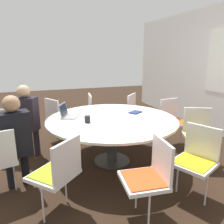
# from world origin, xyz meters

# --- Properties ---
(ground_plane) EXTENTS (16.00, 16.00, 0.00)m
(ground_plane) POSITION_xyz_m (0.00, 0.00, 0.00)
(ground_plane) COLOR black
(conference_table) EXTENTS (2.01, 2.01, 0.73)m
(conference_table) POSITION_xyz_m (0.00, 0.00, 0.64)
(conference_table) COLOR #333333
(conference_table) RESTS_ON ground_plane
(chair_0) EXTENTS (0.57, 0.58, 0.87)m
(chair_0) POSITION_xyz_m (-0.65, -1.51, 0.53)
(chair_0) COLOR silver
(chair_0) RESTS_ON ground_plane
(chair_2) EXTENTS (0.61, 0.61, 0.87)m
(chair_2) POSITION_xyz_m (0.97, -0.93, 0.53)
(chair_2) COLOR silver
(chair_2) RESTS_ON ground_plane
(chair_3) EXTENTS (0.48, 0.46, 0.87)m
(chair_3) POSITION_xyz_m (1.34, -0.08, 0.53)
(chair_3) COLOR silver
(chair_3) RESTS_ON ground_plane
(chair_4) EXTENTS (0.58, 0.57, 0.87)m
(chair_4) POSITION_xyz_m (1.19, 0.63, 0.53)
(chair_4) COLOR silver
(chair_4) RESTS_ON ground_plane
(chair_5) EXTENTS (0.56, 0.57, 0.87)m
(chair_5) POSITION_xyz_m (0.50, 1.25, 0.53)
(chair_5) COLOR silver
(chair_5) RESTS_ON ground_plane
(chair_6) EXTENTS (0.48, 0.50, 0.87)m
(chair_6) POSITION_xyz_m (-0.27, 1.32, 0.53)
(chair_6) COLOR silver
(chair_6) RESTS_ON ground_plane
(chair_7) EXTENTS (0.61, 0.61, 0.87)m
(chair_7) POSITION_xyz_m (-0.99, 0.91, 0.53)
(chair_7) COLOR silver
(chair_7) RESTS_ON ground_plane
(chair_8) EXTENTS (0.49, 0.47, 0.87)m
(chair_8) POSITION_xyz_m (-1.34, 0.11, 0.53)
(chair_8) COLOR silver
(chair_8) RESTS_ON ground_plane
(chair_9) EXTENTS (0.59, 0.58, 0.87)m
(chair_9) POSITION_xyz_m (-1.14, -0.71, 0.53)
(chair_9) COLOR silver
(chair_9) RESTS_ON ground_plane
(person_0) EXTENTS (0.36, 0.42, 1.22)m
(person_0) POSITION_xyz_m (-0.62, -1.25, 0.72)
(person_0) COLOR #231E28
(person_0) RESTS_ON ground_plane
(person_1) EXTENTS (0.32, 0.40, 1.22)m
(person_1) POSITION_xyz_m (0.31, -1.37, 0.72)
(person_1) COLOR black
(person_1) RESTS_ON ground_plane
(laptop) EXTENTS (0.38, 0.36, 0.21)m
(laptop) POSITION_xyz_m (-0.31, -0.64, 0.78)
(laptop) COLOR #99999E
(laptop) RESTS_ON conference_table
(spiral_notebook) EXTENTS (0.24, 0.26, 0.02)m
(spiral_notebook) POSITION_xyz_m (-0.18, 0.48, 0.74)
(spiral_notebook) COLOR navy
(spiral_notebook) RESTS_ON conference_table
(coffee_cup) EXTENTS (0.08, 0.08, 0.10)m
(coffee_cup) POSITION_xyz_m (0.09, -0.41, 0.78)
(coffee_cup) COLOR black
(coffee_cup) RESTS_ON conference_table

